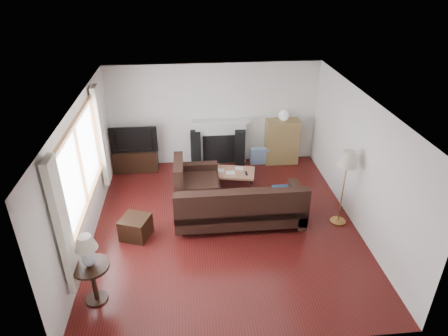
{
  "coord_description": "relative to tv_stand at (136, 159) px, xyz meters",
  "views": [
    {
      "loc": [
        -0.64,
        -6.29,
        4.69
      ],
      "look_at": [
        0.0,
        0.3,
        1.1
      ],
      "focal_mm": 32.0,
      "sensor_mm": 36.0,
      "label": 1
    }
  ],
  "objects": [
    {
      "name": "room",
      "position": [
        1.94,
        -2.48,
        0.99
      ],
      "size": [
        5.1,
        5.6,
        2.54
      ],
      "color": "#491210",
      "rests_on": "ground"
    },
    {
      "name": "window",
      "position": [
        -0.51,
        -2.68,
        1.29
      ],
      "size": [
        0.12,
        2.74,
        1.54
      ],
      "primitive_type": "cube",
      "color": "brown",
      "rests_on": "room"
    },
    {
      "name": "curtain_near",
      "position": [
        -0.46,
        -4.2,
        1.14
      ],
      "size": [
        0.1,
        0.35,
        2.1
      ],
      "primitive_type": "cube",
      "color": "silver",
      "rests_on": "room"
    },
    {
      "name": "curtain_far",
      "position": [
        -0.46,
        -1.16,
        1.14
      ],
      "size": [
        0.1,
        0.35,
        2.1
      ],
      "primitive_type": "cube",
      "color": "silver",
      "rests_on": "room"
    },
    {
      "name": "fireplace",
      "position": [
        2.09,
        0.16,
        0.31
      ],
      "size": [
        1.4,
        0.26,
        1.15
      ],
      "primitive_type": "cube",
      "color": "white",
      "rests_on": "room"
    },
    {
      "name": "tv_stand",
      "position": [
        0.0,
        0.0,
        0.0
      ],
      "size": [
        1.05,
        0.47,
        0.53
      ],
      "primitive_type": "cube",
      "color": "black",
      "rests_on": "ground"
    },
    {
      "name": "television",
      "position": [
        0.02,
        0.0,
        0.58
      ],
      "size": [
        1.1,
        0.14,
        0.63
      ],
      "primitive_type": "imported",
      "color": "black",
      "rests_on": "tv_stand"
    },
    {
      "name": "speaker_left",
      "position": [
        1.47,
        0.07,
        0.18
      ],
      "size": [
        0.26,
        0.31,
        0.89
      ],
      "primitive_type": "cube",
      "rotation": [
        0.0,
        0.0,
        -0.04
      ],
      "color": "black",
      "rests_on": "ground"
    },
    {
      "name": "speaker_right",
      "position": [
        2.56,
        0.07,
        0.19
      ],
      "size": [
        0.28,
        0.33,
        0.91
      ],
      "primitive_type": "cube",
      "rotation": [
        0.0,
        0.0,
        -0.11
      ],
      "color": "black",
      "rests_on": "ground"
    },
    {
      "name": "bookshelf",
      "position": [
        3.6,
        0.04,
        0.3
      ],
      "size": [
        0.81,
        0.39,
        1.12
      ],
      "primitive_type": "cube",
      "color": "olive",
      "rests_on": "ground"
    },
    {
      "name": "globe_lamp",
      "position": [
        3.6,
        0.04,
        0.98
      ],
      "size": [
        0.25,
        0.25,
        0.25
      ],
      "primitive_type": "sphere",
      "color": "white",
      "rests_on": "bookshelf"
    },
    {
      "name": "sectional_sofa",
      "position": [
        2.21,
        -2.43,
        0.17
      ],
      "size": [
        2.69,
        1.96,
        0.87
      ],
      "primitive_type": "cube",
      "color": "black",
      "rests_on": "ground"
    },
    {
      "name": "coffee_table",
      "position": [
        2.18,
        -1.1,
        -0.05
      ],
      "size": [
        1.17,
        0.8,
        0.42
      ],
      "primitive_type": "cube",
      "rotation": [
        0.0,
        0.0,
        -0.21
      ],
      "color": "#A16A4D",
      "rests_on": "ground"
    },
    {
      "name": "footstool",
      "position": [
        0.25,
        -2.68,
        -0.06
      ],
      "size": [
        0.63,
        0.63,
        0.41
      ],
      "primitive_type": "cube",
      "rotation": [
        0.0,
        0.0,
        -0.36
      ],
      "color": "black",
      "rests_on": "ground"
    },
    {
      "name": "floor_lamp",
      "position": [
        4.16,
        -2.6,
        0.51
      ],
      "size": [
        0.45,
        0.45,
        1.55
      ],
      "primitive_type": "cube",
      "rotation": [
        0.0,
        0.0,
        -0.13
      ],
      "color": "#AC7D3B",
      "rests_on": "ground"
    },
    {
      "name": "side_table",
      "position": [
        -0.21,
        -4.19,
        0.08
      ],
      "size": [
        0.55,
        0.55,
        0.69
      ],
      "primitive_type": "cube",
      "color": "black",
      "rests_on": "ground"
    },
    {
      "name": "table_lamp",
      "position": [
        -0.21,
        -4.19,
        0.68
      ],
      "size": [
        0.32,
        0.32,
        0.52
      ],
      "primitive_type": "cube",
      "color": "silver",
      "rests_on": "side_table"
    }
  ]
}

